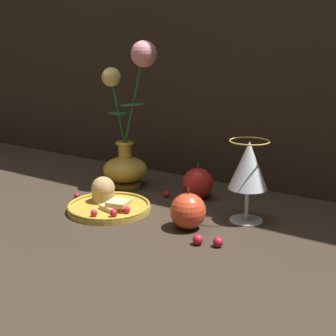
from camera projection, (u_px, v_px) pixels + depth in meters
ground_plane at (156, 208)px, 1.04m from camera, size 2.40×2.40×0.00m
vase at (127, 142)px, 1.17m from camera, size 0.16×0.11×0.36m
plate_with_pastries at (108, 202)px, 1.03m from camera, size 0.18×0.18×0.07m
wine_glass at (248, 168)px, 0.94m from camera, size 0.08×0.08×0.17m
apple_beside_vase at (198, 183)px, 1.10m from camera, size 0.07×0.07×0.09m
apple_near_glass at (188, 211)px, 0.92m from camera, size 0.07×0.07×0.08m
berry_near_plate at (167, 194)px, 1.12m from camera, size 0.02×0.02×0.02m
berry_front_center at (198, 240)px, 0.85m from camera, size 0.02×0.02×0.02m
berry_by_glass_stem at (187, 213)px, 0.99m from camera, size 0.01×0.01×0.01m
berry_under_candlestick at (77, 196)px, 1.10m from camera, size 0.01×0.01×0.01m
berry_far_right at (218, 242)px, 0.84m from camera, size 0.02×0.02×0.02m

